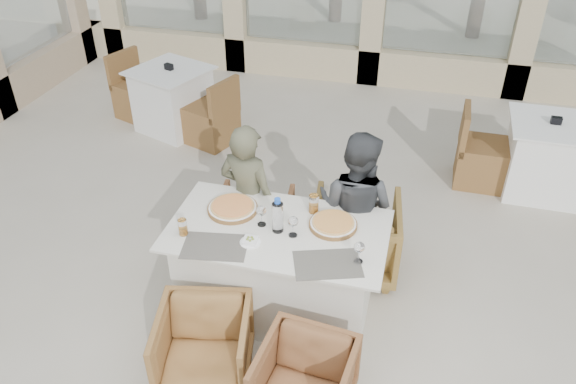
% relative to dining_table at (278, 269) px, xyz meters
% --- Properties ---
extents(ground, '(80.00, 80.00, 0.00)m').
position_rel_dining_table_xyz_m(ground, '(0.08, -0.11, -0.39)').
color(ground, '#BBB19F').
rests_on(ground, ground).
extents(perimeter_wall_far, '(10.00, 0.34, 1.60)m').
position_rel_dining_table_xyz_m(perimeter_wall_far, '(0.08, 4.69, 0.42)').
color(perimeter_wall_far, beige).
rests_on(perimeter_wall_far, ground).
extents(dining_table, '(1.60, 0.90, 0.77)m').
position_rel_dining_table_xyz_m(dining_table, '(0.00, 0.00, 0.00)').
color(dining_table, silver).
rests_on(dining_table, ground).
extents(placemat_near_left, '(0.49, 0.37, 0.00)m').
position_rel_dining_table_xyz_m(placemat_near_left, '(-0.37, -0.30, 0.39)').
color(placemat_near_left, '#5F5A52').
rests_on(placemat_near_left, dining_table).
extents(placemat_near_right, '(0.52, 0.43, 0.00)m').
position_rel_dining_table_xyz_m(placemat_near_right, '(0.43, -0.28, 0.39)').
color(placemat_near_right, '#5C584F').
rests_on(placemat_near_right, dining_table).
extents(pizza_left, '(0.42, 0.42, 0.05)m').
position_rel_dining_table_xyz_m(pizza_left, '(-0.39, 0.14, 0.41)').
color(pizza_left, '#DD511E').
rests_on(pizza_left, dining_table).
extents(pizza_right, '(0.46, 0.46, 0.05)m').
position_rel_dining_table_xyz_m(pizza_right, '(0.38, 0.13, 0.41)').
color(pizza_right, '#C9601B').
rests_on(pizza_right, dining_table).
extents(water_bottle, '(0.10, 0.10, 0.28)m').
position_rel_dining_table_xyz_m(water_bottle, '(0.01, -0.01, 0.53)').
color(water_bottle, '#9EB4D0').
rests_on(water_bottle, dining_table).
extents(wine_glass_centre, '(0.09, 0.09, 0.18)m').
position_rel_dining_table_xyz_m(wine_glass_centre, '(-0.13, 0.02, 0.48)').
color(wine_glass_centre, silver).
rests_on(wine_glass_centre, dining_table).
extents(wine_glass_near, '(0.08, 0.08, 0.18)m').
position_rel_dining_table_xyz_m(wine_glass_near, '(0.13, -0.04, 0.48)').
color(wine_glass_near, silver).
rests_on(wine_glass_near, dining_table).
extents(wine_glass_corner, '(0.10, 0.10, 0.18)m').
position_rel_dining_table_xyz_m(wine_glass_corner, '(0.62, -0.21, 0.48)').
color(wine_glass_corner, white).
rests_on(wine_glass_corner, dining_table).
extents(beer_glass_left, '(0.08, 0.08, 0.13)m').
position_rel_dining_table_xyz_m(beer_glass_left, '(-0.64, -0.23, 0.45)').
color(beer_glass_left, orange).
rests_on(beer_glass_left, dining_table).
extents(beer_glass_right, '(0.10, 0.10, 0.15)m').
position_rel_dining_table_xyz_m(beer_glass_right, '(0.21, 0.28, 0.46)').
color(beer_glass_right, orange).
rests_on(beer_glass_right, dining_table).
extents(olive_dish, '(0.11, 0.11, 0.04)m').
position_rel_dining_table_xyz_m(olive_dish, '(-0.15, -0.20, 0.41)').
color(olive_dish, white).
rests_on(olive_dish, dining_table).
extents(armchair_far_left, '(0.71, 0.72, 0.59)m').
position_rel_dining_table_xyz_m(armchair_far_left, '(-0.37, 0.57, -0.09)').
color(armchair_far_left, brown).
rests_on(armchair_far_left, ground).
extents(armchair_far_right, '(0.79, 0.81, 0.66)m').
position_rel_dining_table_xyz_m(armchair_far_right, '(0.51, 0.61, -0.05)').
color(armchair_far_right, olive).
rests_on(armchair_far_right, ground).
extents(armchair_near_left, '(0.73, 0.74, 0.57)m').
position_rel_dining_table_xyz_m(armchair_near_left, '(-0.31, -0.78, -0.10)').
color(armchair_near_left, olive).
rests_on(armchair_near_left, ground).
extents(armchair_near_right, '(0.64, 0.66, 0.55)m').
position_rel_dining_table_xyz_m(armchair_near_right, '(0.41, -0.87, -0.11)').
color(armchair_near_right, brown).
rests_on(armchair_near_right, ground).
extents(diner_left, '(0.55, 0.42, 1.34)m').
position_rel_dining_table_xyz_m(diner_left, '(-0.37, 0.44, 0.29)').
color(diner_left, '#54543D').
rests_on(diner_left, ground).
extents(diner_right, '(0.77, 0.68, 1.35)m').
position_rel_dining_table_xyz_m(diner_right, '(0.49, 0.53, 0.29)').
color(diner_right, '#3D4043').
rests_on(diner_right, ground).
extents(bg_table_a, '(1.82, 1.33, 0.77)m').
position_rel_dining_table_xyz_m(bg_table_a, '(-2.05, 2.62, 0.00)').
color(bg_table_a, silver).
rests_on(bg_table_a, ground).
extents(bg_table_b, '(1.65, 0.84, 0.77)m').
position_rel_dining_table_xyz_m(bg_table_b, '(2.18, 2.28, 0.00)').
color(bg_table_b, white).
rests_on(bg_table_b, ground).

